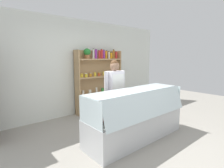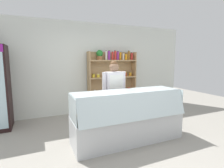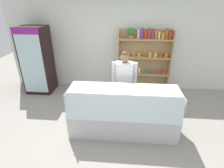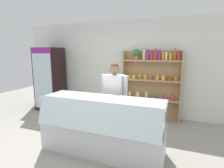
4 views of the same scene
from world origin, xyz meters
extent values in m
plane|color=gray|center=(0.00, 0.00, 0.00)|extent=(12.00, 12.00, 0.00)
cube|color=silver|center=(0.00, 2.30, 1.35)|extent=(6.80, 0.10, 2.70)
cube|color=tan|center=(0.74, 2.18, 0.92)|extent=(1.54, 0.02, 1.84)
cube|color=tan|center=(-0.01, 2.04, 0.92)|extent=(0.03, 0.28, 1.84)
cube|color=tan|center=(1.49, 2.04, 0.92)|extent=(0.03, 0.28, 1.84)
cube|color=tan|center=(0.74, 2.04, 0.55)|extent=(1.48, 0.28, 0.04)
cube|color=tan|center=(0.74, 2.04, 1.07)|extent=(1.48, 0.28, 0.04)
cube|color=tan|center=(0.74, 2.04, 1.59)|extent=(1.48, 0.28, 0.04)
cylinder|color=#996038|center=(0.33, 2.04, 1.66)|extent=(0.15, 0.15, 0.11)
sphere|color=#247A2D|center=(0.33, 2.04, 1.79)|extent=(0.20, 0.20, 0.20)
cylinder|color=silver|center=(0.53, 2.03, 1.74)|extent=(0.06, 0.06, 0.27)
cylinder|color=black|center=(0.53, 2.04, 1.88)|extent=(0.04, 0.04, 0.02)
cylinder|color=purple|center=(0.63, 2.04, 1.73)|extent=(0.08, 0.08, 0.26)
cylinder|color=black|center=(0.63, 2.04, 1.87)|extent=(0.05, 0.05, 0.02)
cylinder|color=red|center=(0.73, 2.01, 1.72)|extent=(0.06, 0.06, 0.24)
cylinder|color=black|center=(0.73, 2.04, 1.85)|extent=(0.04, 0.04, 0.02)
cylinder|color=red|center=(0.82, 2.02, 1.74)|extent=(0.07, 0.07, 0.27)
cylinder|color=black|center=(0.82, 2.04, 1.88)|extent=(0.04, 0.04, 0.02)
cylinder|color=purple|center=(0.92, 2.04, 1.73)|extent=(0.07, 0.07, 0.25)
cylinder|color=black|center=(0.92, 2.04, 1.86)|extent=(0.04, 0.04, 0.02)
cylinder|color=orange|center=(1.02, 2.05, 1.72)|extent=(0.06, 0.06, 0.23)
cylinder|color=black|center=(1.02, 2.04, 1.84)|extent=(0.04, 0.04, 0.02)
cylinder|color=silver|center=(1.10, 2.01, 1.71)|extent=(0.06, 0.06, 0.21)
cylinder|color=black|center=(1.10, 2.04, 1.82)|extent=(0.04, 0.04, 0.02)
cylinder|color=orange|center=(1.21, 2.04, 1.69)|extent=(0.08, 0.08, 0.18)
cylinder|color=black|center=(1.21, 2.04, 1.79)|extent=(0.05, 0.05, 0.02)
cylinder|color=#9E6623|center=(1.30, 2.02, 1.74)|extent=(0.06, 0.06, 0.27)
cylinder|color=black|center=(1.30, 2.04, 1.88)|extent=(0.04, 0.04, 0.02)
cylinder|color=red|center=(1.40, 2.02, 1.71)|extent=(0.08, 0.08, 0.22)
cylinder|color=black|center=(1.40, 2.04, 1.83)|extent=(0.05, 0.05, 0.02)
cylinder|color=yellow|center=(0.13, 2.05, 1.13)|extent=(0.09, 0.09, 0.09)
cylinder|color=gold|center=(0.13, 2.04, 1.19)|extent=(0.09, 0.09, 0.01)
cylinder|color=yellow|center=(0.27, 2.03, 1.13)|extent=(0.09, 0.09, 0.09)
cylinder|color=silver|center=(0.27, 2.04, 1.19)|extent=(0.09, 0.09, 0.01)
cylinder|color=orange|center=(0.43, 2.05, 1.14)|extent=(0.07, 0.07, 0.10)
cylinder|color=silver|center=(0.43, 2.04, 1.19)|extent=(0.07, 0.07, 0.01)
cylinder|color=yellow|center=(0.59, 2.04, 1.14)|extent=(0.07, 0.07, 0.11)
cylinder|color=gold|center=(0.59, 2.04, 1.20)|extent=(0.07, 0.07, 0.01)
cylinder|color=#BF4C2D|center=(0.74, 2.04, 1.13)|extent=(0.08, 0.08, 0.09)
cylinder|color=gold|center=(0.74, 2.04, 1.18)|extent=(0.08, 0.08, 0.01)
cylinder|color=yellow|center=(0.90, 2.02, 1.14)|extent=(0.07, 0.07, 0.11)
cylinder|color=gold|center=(0.90, 2.04, 1.21)|extent=(0.07, 0.07, 0.01)
cylinder|color=yellow|center=(1.06, 2.03, 1.15)|extent=(0.09, 0.09, 0.12)
cylinder|color=silver|center=(1.06, 2.04, 1.21)|extent=(0.09, 0.09, 0.01)
cylinder|color=#BF4C2D|center=(1.22, 2.05, 1.15)|extent=(0.07, 0.07, 0.12)
cylinder|color=gold|center=(1.22, 2.04, 1.21)|extent=(0.07, 0.07, 0.01)
cylinder|color=orange|center=(1.37, 2.03, 1.14)|extent=(0.08, 0.08, 0.10)
cylinder|color=gold|center=(1.37, 2.04, 1.19)|extent=(0.08, 0.08, 0.01)
cube|color=silver|center=(0.16, 2.04, 0.64)|extent=(0.06, 0.04, 0.14)
cube|color=silver|center=(0.39, 2.04, 0.64)|extent=(0.08, 0.05, 0.13)
cube|color=silver|center=(0.63, 2.04, 0.66)|extent=(0.05, 0.04, 0.18)
cube|color=#2D8C38|center=(0.86, 2.04, 0.64)|extent=(0.07, 0.04, 0.13)
cube|color=purple|center=(1.09, 2.04, 0.64)|extent=(0.05, 0.04, 0.13)
cube|color=red|center=(1.32, 2.04, 0.64)|extent=(0.07, 0.04, 0.14)
cube|color=silver|center=(0.20, 0.06, 0.28)|extent=(2.19, 0.70, 0.55)
cube|color=white|center=(0.20, 0.06, 0.57)|extent=(2.13, 0.64, 0.03)
cube|color=silver|center=(0.20, -0.27, 0.78)|extent=(2.15, 0.16, 0.47)
cube|color=silver|center=(0.20, 0.11, 1.00)|extent=(2.15, 0.54, 0.01)
cube|color=silver|center=(-0.89, 0.06, 0.78)|extent=(0.01, 0.66, 0.45)
cube|color=silver|center=(1.28, 0.06, 0.78)|extent=(0.01, 0.66, 0.45)
cube|color=tan|center=(-0.71, 0.14, 0.61)|extent=(0.17, 0.14, 0.04)
cube|color=white|center=(-0.71, -0.07, 0.61)|extent=(0.05, 0.03, 0.02)
cube|color=beige|center=(-0.45, 0.14, 0.61)|extent=(0.17, 0.15, 0.05)
cube|color=white|center=(-0.45, -0.07, 0.61)|extent=(0.05, 0.03, 0.02)
cube|color=tan|center=(-0.19, 0.14, 0.61)|extent=(0.16, 0.11, 0.05)
cube|color=white|center=(-0.19, -0.07, 0.61)|extent=(0.05, 0.03, 0.02)
cube|color=beige|center=(0.07, 0.14, 0.61)|extent=(0.16, 0.13, 0.05)
cube|color=white|center=(0.07, -0.07, 0.61)|extent=(0.05, 0.03, 0.02)
cube|color=beige|center=(0.32, 0.14, 0.61)|extent=(0.16, 0.11, 0.05)
cube|color=white|center=(0.32, -0.07, 0.61)|extent=(0.05, 0.03, 0.02)
cube|color=beige|center=(0.58, 0.14, 0.61)|extent=(0.17, 0.11, 0.05)
cube|color=white|center=(0.58, -0.07, 0.61)|extent=(0.05, 0.03, 0.02)
cube|color=tan|center=(0.84, 0.14, 0.61)|extent=(0.16, 0.13, 0.05)
cube|color=white|center=(0.84, -0.07, 0.61)|extent=(0.05, 0.03, 0.02)
cube|color=beige|center=(1.10, 0.14, 0.61)|extent=(0.16, 0.11, 0.05)
cube|color=white|center=(1.10, -0.07, 0.61)|extent=(0.05, 0.03, 0.02)
cylinder|color=#C1706B|center=(-0.72, -0.05, 0.64)|extent=(0.18, 0.13, 0.11)
cylinder|color=tan|center=(-0.50, -0.05, 0.65)|extent=(0.20, 0.13, 0.13)
cylinder|color=white|center=(0.74, -0.03, 0.68)|extent=(0.07, 0.07, 0.19)
cylinder|color=white|center=(0.84, -0.03, 0.68)|extent=(0.07, 0.07, 0.19)
cylinder|color=#2D2D38|center=(0.10, 0.70, 0.37)|extent=(0.13, 0.13, 0.73)
cylinder|color=#2D2D38|center=(0.27, 0.70, 0.37)|extent=(0.13, 0.13, 0.73)
cube|color=white|center=(0.19, 0.70, 1.04)|extent=(0.38, 0.24, 0.61)
cube|color=white|center=(0.19, 0.58, 0.71)|extent=(0.32, 0.01, 1.13)
cylinder|color=white|center=(-0.05, 0.70, 1.07)|extent=(0.09, 0.09, 0.55)
cylinder|color=white|center=(0.43, 0.70, 1.07)|extent=(0.09, 0.09, 0.55)
sphere|color=#8C664C|center=(0.19, 0.70, 1.45)|extent=(0.21, 0.21, 0.21)
sphere|color=brown|center=(0.19, 0.71, 1.50)|extent=(0.18, 0.18, 0.18)
camera|label=1|loc=(-2.35, -2.21, 1.64)|focal=28.00mm
camera|label=2|loc=(-1.43, -2.87, 1.62)|focal=28.00mm
camera|label=3|loc=(0.21, -2.95, 2.56)|focal=28.00mm
camera|label=4|loc=(1.42, -2.64, 1.78)|focal=28.00mm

